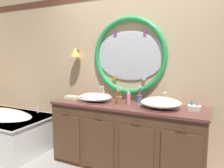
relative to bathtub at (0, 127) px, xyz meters
The scene contains 12 objects.
back_wall_assembly 2.37m from the bathtub, 16.66° to the left, with size 6.40×0.26×2.60m.
vanity_counter 2.12m from the bathtub, ahead, with size 1.99×0.63×0.85m.
bathtub is the anchor object (origin of this frame).
sink_basin_left 1.77m from the bathtub, ahead, with size 0.46×0.46×0.11m.
sink_basin_right 2.63m from the bathtub, ahead, with size 0.47×0.47×0.14m.
faucet_set_left 1.82m from the bathtub, 16.84° to the left, with size 0.21×0.12×0.18m.
faucet_set_right 2.66m from the bathtub, 11.06° to the left, with size 0.22×0.13×0.17m.
toothbrush_holder_left 2.11m from the bathtub, ahead, with size 0.09×0.09×0.22m.
toothbrush_holder_right 2.34m from the bathtub, 12.36° to the left, with size 0.08×0.08×0.22m.
soap_dispenser 2.23m from the bathtub, ahead, with size 0.05×0.06×0.17m.
folded_hand_towel 1.40m from the bathtub, 11.30° to the left, with size 0.18×0.13×0.04m.
toiletry_basket 2.99m from the bathtub, ahead, with size 0.13×0.10×0.11m.
Camera 1 is at (1.05, -2.23, 1.47)m, focal length 34.27 mm.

